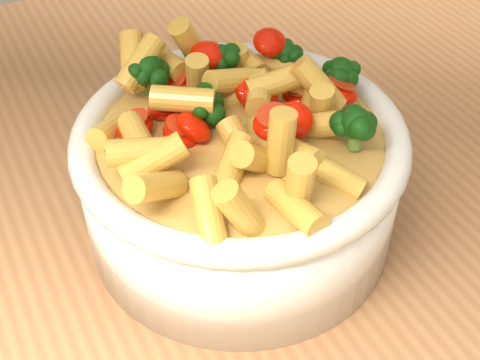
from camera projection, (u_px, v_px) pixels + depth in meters
name	position (u px, v px, depth m)	size (l,w,h in m)	color
table	(175.00, 277.00, 0.62)	(1.20, 0.80, 0.90)	#B1784C
serving_bowl	(240.00, 179.00, 0.49)	(0.24, 0.24, 0.10)	white
pasta_salad	(240.00, 109.00, 0.45)	(0.19, 0.19, 0.04)	gold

